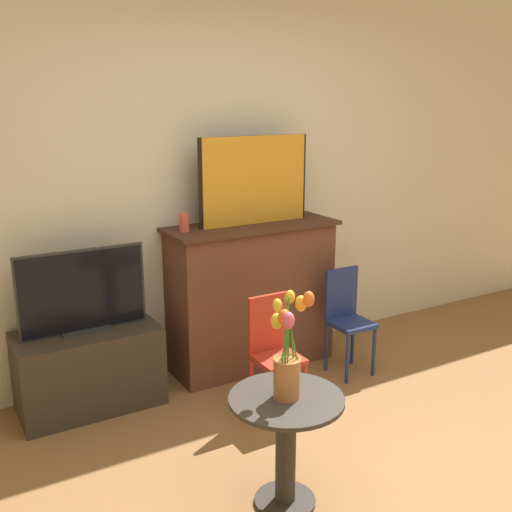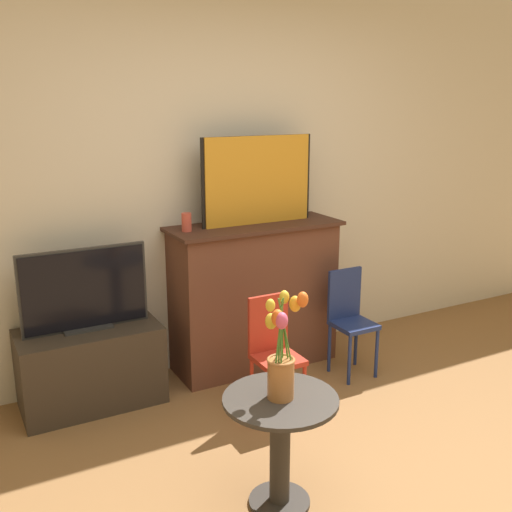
% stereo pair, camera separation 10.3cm
% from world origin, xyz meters
% --- Properties ---
extents(wall_back, '(8.00, 0.06, 2.70)m').
position_xyz_m(wall_back, '(0.00, 2.13, 1.35)').
color(wall_back, beige).
rests_on(wall_back, ground).
extents(fireplace_mantel, '(1.20, 0.45, 1.03)m').
position_xyz_m(fireplace_mantel, '(0.24, 1.89, 0.53)').
color(fireplace_mantel, brown).
rests_on(fireplace_mantel, ground).
extents(painting, '(0.82, 0.03, 0.59)m').
position_xyz_m(painting, '(0.27, 1.90, 1.33)').
color(painting, black).
rests_on(painting, fireplace_mantel).
extents(mantel_candle, '(0.06, 0.06, 0.12)m').
position_xyz_m(mantel_candle, '(-0.26, 1.89, 1.09)').
color(mantel_candle, '#CC4C3D').
rests_on(mantel_candle, fireplace_mantel).
extents(tv_stand, '(0.85, 0.44, 0.50)m').
position_xyz_m(tv_stand, '(-0.94, 1.86, 0.25)').
color(tv_stand, '#382D23').
rests_on(tv_stand, ground).
extents(tv_monitor, '(0.76, 0.12, 0.51)m').
position_xyz_m(tv_monitor, '(-0.94, 1.86, 0.75)').
color(tv_monitor, '#2D2D2D').
rests_on(tv_monitor, tv_stand).
extents(chair_red, '(0.26, 0.26, 0.73)m').
position_xyz_m(chair_red, '(0.01, 1.23, 0.42)').
color(chair_red, '#B22D1E').
rests_on(chair_red, ground).
extents(chair_blue, '(0.26, 0.26, 0.73)m').
position_xyz_m(chair_blue, '(0.75, 1.46, 0.42)').
color(chair_blue, navy).
rests_on(chair_blue, ground).
extents(side_table, '(0.53, 0.53, 0.56)m').
position_xyz_m(side_table, '(-0.39, 0.47, 0.36)').
color(side_table, '#332D28').
rests_on(side_table, ground).
extents(vase_tulips, '(0.20, 0.19, 0.51)m').
position_xyz_m(vase_tulips, '(-0.39, 0.47, 0.75)').
color(vase_tulips, '#AD6B38').
rests_on(vase_tulips, side_table).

